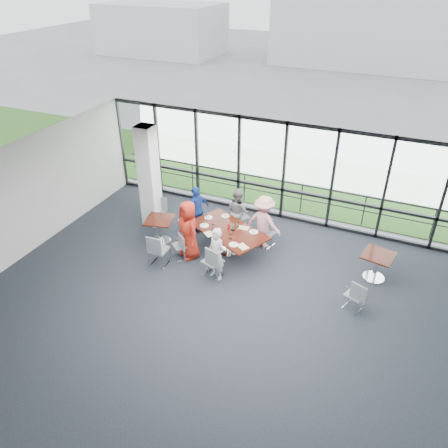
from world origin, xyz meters
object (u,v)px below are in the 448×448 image
at_px(diner_far_left, 238,211).
at_px(chair_main_nr, 213,261).
at_px(structural_column, 149,177).
at_px(side_table_right, 378,259).
at_px(chair_main_nl, 181,245).
at_px(diner_near_left, 189,230).
at_px(chair_main_fr, 267,233).
at_px(diner_near_right, 216,254).
at_px(chair_spare_r, 355,295).
at_px(chair_spare_lb, 158,213).
at_px(chair_spare_la, 159,250).
at_px(diner_far_right, 264,222).
at_px(side_table_left, 160,223).
at_px(chair_main_fl, 240,217).
at_px(main_table, 228,233).
at_px(chair_main_end, 190,218).
at_px(diner_end, 197,210).

distance_m(diner_far_left, chair_main_nr, 2.29).
relative_size(structural_column, side_table_right, 3.66).
bearing_deg(diner_far_left, chair_main_nl, 94.11).
xyz_separation_m(structural_column, diner_near_left, (1.90, -1.13, -0.74)).
bearing_deg(chair_main_fr, diner_near_right, 87.87).
bearing_deg(chair_spare_r, chair_spare_lb, -172.57).
bearing_deg(chair_spare_la, diner_far_right, 37.75).
xyz_separation_m(diner_far_left, chair_main_nr, (0.22, -2.26, -0.28)).
height_order(structural_column, side_table_right, structural_column).
bearing_deg(side_table_left, chair_main_fl, 38.64).
distance_m(chair_main_fr, chair_spare_lb, 3.50).
distance_m(main_table, diner_near_left, 1.13).
xyz_separation_m(diner_near_right, chair_main_fl, (-0.32, 2.45, -0.28)).
distance_m(side_table_left, chair_main_nl, 1.10).
height_order(main_table, chair_spare_lb, chair_spare_lb).
relative_size(main_table, diner_near_left, 1.45).
height_order(diner_far_left, chair_main_end, diner_far_left).
bearing_deg(structural_column, diner_far_left, 11.85).
bearing_deg(chair_main_nr, diner_far_right, 86.48).
height_order(diner_end, chair_spare_lb, diner_end).
bearing_deg(chair_main_fl, chair_main_fr, -171.07).
bearing_deg(main_table, chair_main_nr, -61.78).
height_order(diner_near_left, chair_spare_r, diner_near_left).
distance_m(diner_far_right, chair_main_fl, 1.16).
distance_m(chair_main_fl, chair_main_fr, 1.13).
distance_m(side_table_left, chair_main_end, 1.06).
distance_m(diner_near_right, chair_spare_lb, 3.26).
bearing_deg(diner_near_left, side_table_right, 46.34).
distance_m(side_table_right, chair_main_nl, 5.25).
xyz_separation_m(side_table_right, diner_far_left, (-4.15, 0.63, 0.13)).
relative_size(diner_far_right, chair_spare_la, 1.73).
distance_m(chair_main_fr, chair_spare_r, 3.31).
distance_m(diner_far_left, diner_far_right, 1.04).
distance_m(diner_near_left, chair_spare_lb, 2.04).
bearing_deg(diner_far_left, diner_far_right, -171.25).
bearing_deg(chair_spare_r, diner_end, -177.15).
bearing_deg(chair_main_fl, diner_far_right, -177.48).
distance_m(chair_spare_la, chair_spare_r, 5.19).
xyz_separation_m(side_table_left, diner_end, (0.77, 0.89, 0.16)).
height_order(side_table_left, diner_near_left, diner_near_left).
bearing_deg(structural_column, main_table, -10.29).
height_order(diner_far_left, chair_main_nr, diner_far_left).
distance_m(diner_end, chair_main_nl, 1.45).
xyz_separation_m(side_table_left, diner_far_right, (2.87, 0.97, 0.20)).
bearing_deg(chair_main_end, chair_spare_lb, -48.63).
bearing_deg(side_table_left, structural_column, 133.58).
relative_size(diner_near_right, chair_main_fl, 1.61).
relative_size(diner_end, chair_main_fr, 1.89).
distance_m(side_table_left, diner_near_left, 1.21).
xyz_separation_m(diner_end, chair_main_nl, (0.18, -1.39, -0.36)).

